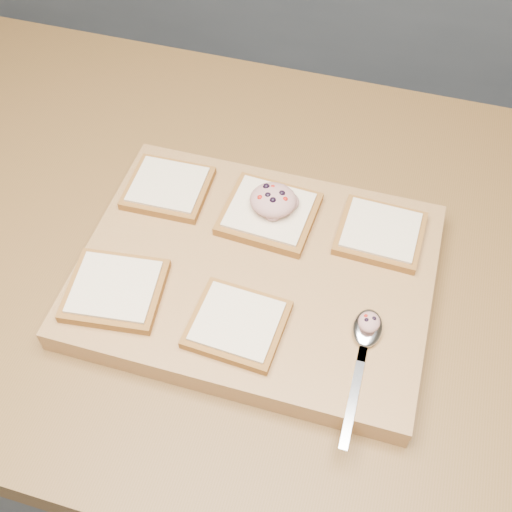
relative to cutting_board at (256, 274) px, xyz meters
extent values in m
plane|color=#515459|center=(0.14, 0.06, -0.92)|extent=(4.00, 4.00, 0.00)
cube|color=slate|center=(0.14, 0.06, -0.50)|extent=(1.90, 0.75, 0.84)
cube|color=brown|center=(0.14, 0.06, -0.05)|extent=(2.00, 0.80, 0.06)
cube|color=slate|center=(0.14, 1.49, -0.47)|extent=(3.60, 0.60, 0.90)
cube|color=#A67E47|center=(0.00, 0.00, 0.00)|extent=(0.46, 0.35, 0.04)
cube|color=brown|center=(-0.16, 0.09, 0.02)|extent=(0.12, 0.11, 0.01)
cube|color=beige|center=(-0.16, 0.09, 0.03)|extent=(0.10, 0.09, 0.00)
cube|color=brown|center=(-0.01, 0.09, 0.02)|extent=(0.13, 0.12, 0.01)
cube|color=beige|center=(-0.01, 0.09, 0.03)|extent=(0.11, 0.10, 0.00)
cube|color=brown|center=(0.15, 0.09, 0.02)|extent=(0.12, 0.11, 0.01)
cube|color=beige|center=(0.15, 0.09, 0.03)|extent=(0.10, 0.09, 0.00)
cube|color=brown|center=(-0.16, -0.09, 0.02)|extent=(0.13, 0.12, 0.01)
cube|color=beige|center=(-0.16, -0.09, 0.03)|extent=(0.11, 0.10, 0.00)
cube|color=brown|center=(0.00, -0.09, 0.02)|extent=(0.12, 0.11, 0.01)
cube|color=beige|center=(0.00, -0.09, 0.03)|extent=(0.10, 0.09, 0.00)
ellipsoid|color=tan|center=(0.00, 0.09, 0.05)|extent=(0.06, 0.06, 0.03)
sphere|color=black|center=(0.01, 0.09, 0.06)|extent=(0.01, 0.01, 0.01)
sphere|color=black|center=(-0.01, 0.10, 0.06)|extent=(0.01, 0.01, 0.01)
sphere|color=black|center=(0.00, 0.08, 0.06)|extent=(0.01, 0.01, 0.01)
sphere|color=black|center=(-0.01, 0.09, 0.06)|extent=(0.01, 0.01, 0.01)
sphere|color=#A5140C|center=(0.02, 0.09, 0.06)|extent=(0.01, 0.01, 0.01)
sphere|color=#A5140C|center=(-0.01, 0.10, 0.06)|extent=(0.01, 0.01, 0.01)
sphere|color=#A5140C|center=(-0.02, 0.08, 0.06)|extent=(0.01, 0.01, 0.01)
ellipsoid|color=silver|center=(0.16, -0.06, 0.02)|extent=(0.04, 0.06, 0.01)
cube|color=silver|center=(0.16, -0.08, 0.02)|extent=(0.01, 0.04, 0.00)
cube|color=silver|center=(0.16, -0.14, 0.02)|extent=(0.01, 0.14, 0.00)
ellipsoid|color=tan|center=(0.16, -0.06, 0.04)|extent=(0.03, 0.03, 0.01)
sphere|color=black|center=(0.16, -0.05, 0.04)|extent=(0.01, 0.01, 0.01)
sphere|color=black|center=(0.15, -0.06, 0.04)|extent=(0.01, 0.01, 0.01)
sphere|color=#A5140C|center=(0.15, -0.05, 0.04)|extent=(0.01, 0.01, 0.01)
camera|label=1|loc=(0.14, -0.47, 0.70)|focal=45.00mm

